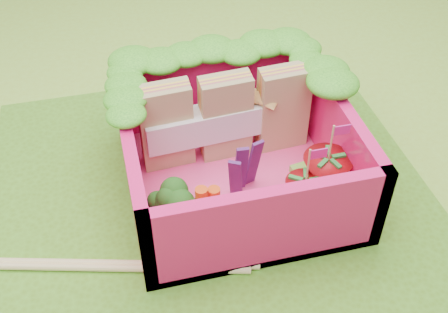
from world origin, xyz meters
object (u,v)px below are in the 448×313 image
(broccoli, at_px, (171,202))
(strawberry_left, at_px, (304,196))
(bento_box, at_px, (237,151))
(chopsticks, at_px, (28,264))
(sandwich_stack, at_px, (227,117))
(strawberry_right, at_px, (326,176))

(broccoli, height_order, strawberry_left, strawberry_left)
(bento_box, height_order, chopsticks, bento_box)
(sandwich_stack, xyz_separation_m, strawberry_left, (0.30, -0.61, -0.15))
(strawberry_left, xyz_separation_m, chopsticks, (-1.55, 0.01, -0.15))
(broccoli, distance_m, strawberry_right, 0.91)
(bento_box, distance_m, chopsticks, 1.31)
(sandwich_stack, bearing_deg, broccoli, -129.57)
(sandwich_stack, relative_size, strawberry_right, 2.03)
(bento_box, bearing_deg, strawberry_left, -48.70)
(sandwich_stack, height_order, strawberry_right, sandwich_stack)
(bento_box, relative_size, strawberry_left, 2.77)
(bento_box, xyz_separation_m, sandwich_stack, (0.01, 0.27, 0.05))
(strawberry_left, relative_size, chopsticks, 0.19)
(sandwich_stack, relative_size, broccoli, 3.13)
(broccoli, xyz_separation_m, chopsticks, (-0.80, -0.06, -0.22))
(chopsticks, bearing_deg, sandwich_stack, 25.76)
(bento_box, distance_m, broccoli, 0.52)
(sandwich_stack, distance_m, strawberry_left, 0.70)
(strawberry_right, xyz_separation_m, chopsticks, (-1.71, -0.08, -0.18))
(sandwich_stack, distance_m, chopsticks, 1.42)
(chopsticks, bearing_deg, strawberry_left, -0.39)
(broccoli, relative_size, strawberry_right, 0.65)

